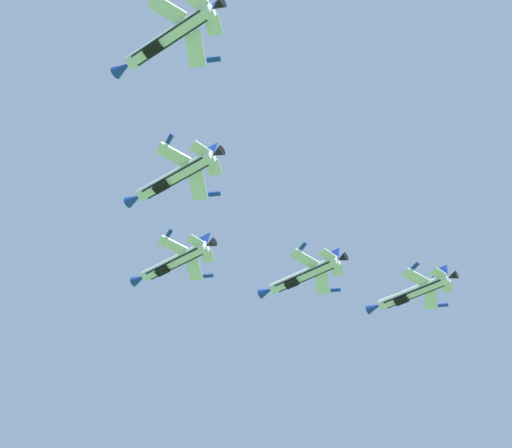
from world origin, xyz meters
name	(u,v)px	position (x,y,z in m)	size (l,w,h in m)	color
fighter_jet_lead	(173,262)	(25.12, 85.42, 74.04)	(11.34, 14.24, 4.38)	white
fighter_jet_left_wing	(174,177)	(19.39, 66.52, 71.77)	(11.31, 14.24, 4.43)	white
fighter_jet_right_wing	(303,275)	(44.97, 81.96, 75.00)	(11.26, 14.24, 4.60)	white
fighter_jet_left_outer	(168,38)	(12.79, 48.69, 74.27)	(11.25, 14.24, 4.63)	white
fighter_jet_right_outer	(412,292)	(63.27, 79.72, 75.45)	(11.33, 14.24, 4.38)	white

